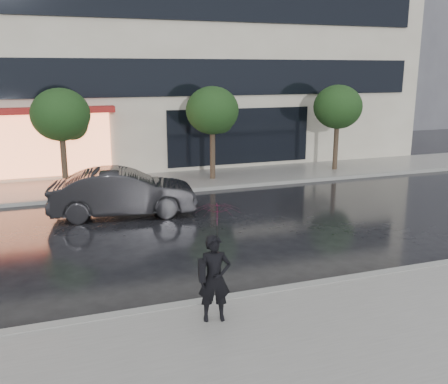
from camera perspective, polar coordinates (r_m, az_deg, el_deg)
name	(u,v)px	position (r m, az deg, el deg)	size (l,w,h in m)	color
ground	(226,281)	(11.40, 0.28, -10.18)	(120.00, 120.00, 0.00)	black
sidewalk_near	(293,354)	(8.74, 7.94, -17.90)	(60.00, 4.50, 0.12)	slate
sidewalk_far	(142,184)	(20.86, -9.36, 0.95)	(60.00, 3.50, 0.12)	slate
curb_near	(243,297)	(10.53, 2.18, -11.90)	(60.00, 0.25, 0.14)	gray
curb_far	(150,193)	(19.19, -8.40, -0.12)	(60.00, 0.25, 0.14)	gray
bg_building_right	(397,30)	(48.10, 19.20, 17.08)	(12.00, 12.00, 16.00)	#4C4C54
tree_mid_west	(62,117)	(19.91, -17.99, 8.20)	(2.20, 2.20, 3.99)	#33261C
tree_mid_east	(214,112)	(20.97, -1.21, 9.11)	(2.20, 2.20, 3.99)	#33261C
tree_far_east	(339,109)	(23.56, 12.96, 9.28)	(2.20, 2.20, 3.99)	#33261C
parked_car	(123,193)	(16.47, -11.46, -0.06)	(1.62, 4.65, 1.53)	black
pedestrian_with_umbrella	(216,247)	(8.99, -0.92, -6.30)	(0.98, 1.00, 2.24)	black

